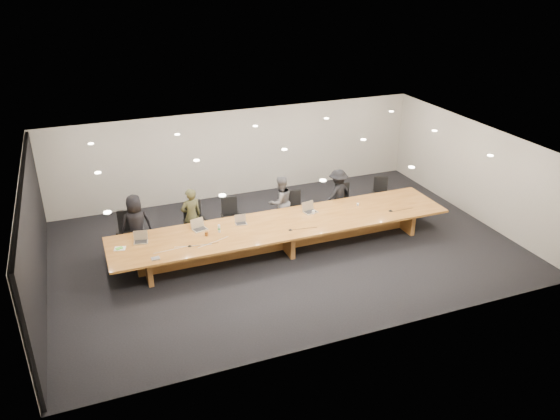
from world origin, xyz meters
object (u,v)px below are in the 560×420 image
object	(u,v)px
person_a	(136,225)
person_c	(280,202)
chair_right	(344,201)
mic_center	(290,230)
water_bottle	(219,229)
av_box	(156,259)
amber_mug	(207,234)
mic_left	(190,246)
mic_right	(391,211)
laptop_d	(311,208)
chair_far_left	(128,233)
chair_mid_left	(231,216)
paper_cup_far	(358,205)
chair_mid_right	(294,209)
person_b	(191,216)
chair_far_right	(381,194)
person_d	(338,194)
laptop_a	(140,238)
conference_table	(284,231)
paper_cup_near	(313,212)
laptop_b	(200,225)
laptop_c	(241,220)
chair_left	(195,223)

from	to	relation	value
person_a	person_c	xyz separation A→B (m)	(4.01, 0.08, -0.04)
chair_right	mic_center	world-z (taller)	chair_right
water_bottle	av_box	distance (m)	1.90
person_c	av_box	distance (m)	4.29
water_bottle	amber_mug	size ratio (longest dim) A/B	1.95
mic_left	mic_right	world-z (taller)	mic_right
laptop_d	water_bottle	xyz separation A→B (m)	(-2.63, -0.25, -0.04)
av_box	mic_left	size ratio (longest dim) A/B	1.85
chair_far_left	laptop_d	world-z (taller)	chair_far_left
chair_mid_left	av_box	world-z (taller)	chair_mid_left
person_c	mic_right	xyz separation A→B (m)	(2.60, -1.62, -0.00)
person_a	chair_mid_left	bearing A→B (deg)	179.17
amber_mug	mic_right	bearing A→B (deg)	-4.60
chair_mid_left	paper_cup_far	bearing A→B (deg)	-13.24
chair_right	water_bottle	xyz separation A→B (m)	(-4.07, -1.04, 0.33)
chair_mid_right	mic_center	world-z (taller)	chair_mid_right
amber_mug	paper_cup_far	bearing A→B (deg)	3.00
chair_mid_right	person_b	size ratio (longest dim) A/B	0.66
chair_far_right	person_d	bearing A→B (deg)	-159.91
chair_mid_right	amber_mug	world-z (taller)	chair_mid_right
chair_far_right	person_c	xyz separation A→B (m)	(-3.29, 0.03, 0.26)
chair_far_right	laptop_a	xyz separation A→B (m)	(-7.32, -0.96, 0.37)
chair_far_right	mic_right	world-z (taller)	chair_far_right
conference_table	person_b	bearing A→B (deg)	150.81
conference_table	paper_cup_far	xyz separation A→B (m)	(2.32, 0.28, 0.27)
chair_mid_right	laptop_d	distance (m)	0.91
paper_cup_near	mic_center	world-z (taller)	paper_cup_near
chair_far_left	chair_right	size ratio (longest dim) A/B	1.10
laptop_b	laptop_d	distance (m)	3.06
person_d	water_bottle	xyz separation A→B (m)	(-3.89, -1.10, 0.10)
person_c	water_bottle	xyz separation A→B (m)	(-2.11, -1.15, 0.08)
chair_mid_right	person_d	size ratio (longest dim) A/B	0.69
laptop_d	chair_far_right	bearing A→B (deg)	6.44
av_box	mic_center	world-z (taller)	av_box
paper_cup_near	mic_center	distance (m)	1.16
person_b	laptop_c	distance (m)	1.41
person_c	laptop_d	distance (m)	1.05
conference_table	chair_left	xyz separation A→B (m)	(-2.08, 1.23, 0.05)
person_c	av_box	world-z (taller)	person_c
chair_right	av_box	bearing A→B (deg)	-153.15
chair_right	water_bottle	size ratio (longest dim) A/B	5.16
chair_left	laptop_c	world-z (taller)	chair_left
person_c	laptop_c	size ratio (longest dim) A/B	5.24
laptop_d	amber_mug	bearing A→B (deg)	174.91
chair_far_right	laptop_a	world-z (taller)	chair_far_right
laptop_a	av_box	xyz separation A→B (m)	(0.20, -0.94, -0.12)
chair_far_left	person_c	xyz separation A→B (m)	(4.23, -0.00, 0.19)
person_a	mic_right	distance (m)	6.79
conference_table	amber_mug	xyz separation A→B (m)	(-2.06, 0.05, 0.28)
chair_far_left	mic_right	size ratio (longest dim) A/B	9.44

